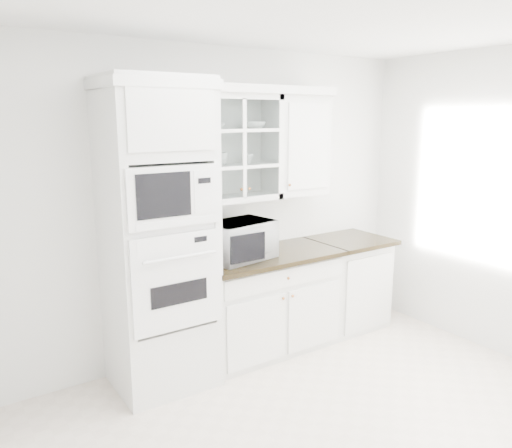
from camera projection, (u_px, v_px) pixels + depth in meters
ground at (356, 440)px, 3.32m from camera, size 4.00×3.50×0.01m
room_shell at (320, 168)px, 3.29m from camera, size 4.00×3.50×2.70m
oven_column at (159, 238)px, 3.81m from camera, size 0.76×0.68×2.40m
base_cabinet_run at (266, 301)px, 4.55m from camera, size 1.32×0.67×0.92m
extra_base_cabinet at (347, 281)px, 5.09m from camera, size 0.72×0.67×0.92m
upper_cabinet_glass at (234, 148)px, 4.24m from camera, size 0.80×0.33×0.90m
upper_cabinet_solid at (296, 146)px, 4.60m from camera, size 0.55×0.33×0.90m
crown_molding at (224, 89)px, 4.06m from camera, size 2.14×0.38×0.07m
countertop_microwave at (238, 240)px, 4.25m from camera, size 0.63×0.55×0.33m
bowl_a at (212, 126)px, 4.08m from camera, size 0.27×0.27×0.05m
bowl_b at (254, 125)px, 4.29m from camera, size 0.20×0.20×0.06m
cup_a at (220, 159)px, 4.19m from camera, size 0.16×0.16×0.11m
cup_b at (248, 159)px, 4.36m from camera, size 0.11×0.11×0.08m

